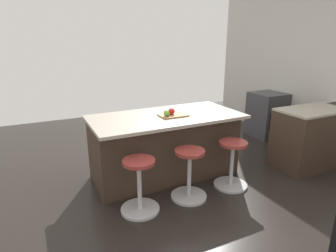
% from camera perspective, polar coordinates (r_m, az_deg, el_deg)
% --- Properties ---
extents(ground_plane, '(7.76, 7.76, 0.00)m').
position_cam_1_polar(ground_plane, '(3.96, -0.55, -10.99)').
color(ground_plane, black).
extents(interior_partition_left, '(0.15, 5.31, 2.81)m').
position_cam_1_polar(interior_partition_left, '(5.50, 29.22, 10.22)').
color(interior_partition_left, beige).
rests_on(interior_partition_left, ground_plane).
extents(sink_cabinet, '(1.99, 0.60, 1.17)m').
position_cam_1_polar(sink_cabinet, '(5.12, 29.90, -1.23)').
color(sink_cabinet, '#38281E').
rests_on(sink_cabinet, ground_plane).
extents(oven_range, '(0.60, 0.61, 0.86)m').
position_cam_1_polar(oven_range, '(5.93, 19.27, 2.18)').
color(oven_range, '#38383D').
rests_on(oven_range, ground_plane).
extents(kitchen_island, '(2.02, 1.00, 0.89)m').
position_cam_1_polar(kitchen_island, '(3.95, -0.62, -3.87)').
color(kitchen_island, '#38281E').
rests_on(kitchen_island, ground_plane).
extents(stool_by_window, '(0.44, 0.44, 0.62)m').
position_cam_1_polar(stool_by_window, '(3.80, 12.69, -7.77)').
color(stool_by_window, '#B7B7BC').
rests_on(stool_by_window, ground_plane).
extents(stool_middle, '(0.44, 0.44, 0.62)m').
position_cam_1_polar(stool_middle, '(3.47, 4.29, -9.90)').
color(stool_middle, '#B7B7BC').
rests_on(stool_middle, ground_plane).
extents(stool_near_camera, '(0.44, 0.44, 0.62)m').
position_cam_1_polar(stool_near_camera, '(3.23, -5.75, -12.15)').
color(stool_near_camera, '#B7B7BC').
rests_on(stool_near_camera, ground_plane).
extents(cutting_board, '(0.36, 0.24, 0.02)m').
position_cam_1_polar(cutting_board, '(3.74, 1.06, 2.16)').
color(cutting_board, olive).
rests_on(cutting_board, kitchen_island).
extents(apple_red, '(0.08, 0.08, 0.08)m').
position_cam_1_polar(apple_red, '(3.74, 0.72, 2.98)').
color(apple_red, red).
rests_on(apple_red, cutting_board).
extents(apple_green, '(0.08, 0.08, 0.08)m').
position_cam_1_polar(apple_green, '(3.66, -0.30, 2.63)').
color(apple_green, '#609E2D').
rests_on(apple_green, cutting_board).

